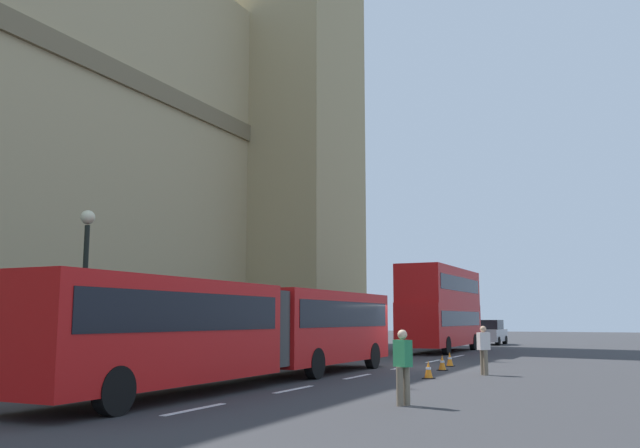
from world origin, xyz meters
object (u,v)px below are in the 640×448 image
object	(u,v)px
traffic_cone_middle	(442,363)
pedestrian_near_cones	(403,364)
articulated_bus	(252,325)
sedan_lead	(490,332)
pedestrian_by_kerb	(484,348)
traffic_cone_west	(428,370)
traffic_cone_east	(450,359)
double_decker_bus	(441,306)
street_lamp	(85,282)

from	to	relation	value
traffic_cone_middle	pedestrian_near_cones	distance (m)	10.77
articulated_bus	traffic_cone_middle	world-z (taller)	articulated_bus
sedan_lead	pedestrian_by_kerb	size ratio (longest dim) A/B	2.60
articulated_bus	traffic_cone_west	size ratio (longest dim) A/B	30.32
sedan_lead	traffic_cone_east	distance (m)	24.76
double_decker_bus	traffic_cone_west	distance (m)	18.40
sedan_lead	traffic_cone_east	size ratio (longest dim) A/B	7.59
double_decker_bus	traffic_cone_middle	distance (m)	14.80
double_decker_bus	traffic_cone_west	bearing A→B (deg)	-166.07
double_decker_bus	traffic_cone_east	bearing A→B (deg)	-163.24
street_lamp	traffic_cone_middle	bearing A→B (deg)	-40.18
pedestrian_by_kerb	street_lamp	bearing A→B (deg)	129.59
double_decker_bus	traffic_cone_west	size ratio (longest dim) A/B	17.29
pedestrian_near_cones	pedestrian_by_kerb	distance (m)	9.14
double_decker_bus	street_lamp	world-z (taller)	street_lamp
double_decker_bus	traffic_cone_middle	world-z (taller)	double_decker_bus
traffic_cone_middle	pedestrian_by_kerb	bearing A→B (deg)	-127.22
double_decker_bus	traffic_cone_east	distance (m)	12.54
traffic_cone_middle	articulated_bus	bearing A→B (deg)	152.79
articulated_bus	traffic_cone_east	xyz separation A→B (m)	(9.81, -3.55, -1.46)
traffic_cone_middle	street_lamp	world-z (taller)	street_lamp
pedestrian_by_kerb	sedan_lead	bearing A→B (deg)	10.96
traffic_cone_middle	pedestrian_by_kerb	world-z (taller)	pedestrian_by_kerb
traffic_cone_west	traffic_cone_middle	distance (m)	3.65
pedestrian_near_cones	articulated_bus	bearing A→B (deg)	62.44
double_decker_bus	sedan_lead	world-z (taller)	double_decker_bus
traffic_cone_west	traffic_cone_east	distance (m)	5.98
sedan_lead	pedestrian_by_kerb	world-z (taller)	sedan_lead
traffic_cone_middle	traffic_cone_west	bearing A→B (deg)	-171.72
pedestrian_near_cones	double_decker_bus	bearing A→B (deg)	13.36
double_decker_bus	traffic_cone_middle	xyz separation A→B (m)	(-14.08, -3.86, -2.43)
articulated_bus	street_lamp	bearing A→B (deg)	118.01
sedan_lead	traffic_cone_west	world-z (taller)	sedan_lead
street_lamp	sedan_lead	bearing A→B (deg)	-7.41
street_lamp	pedestrian_by_kerb	xyz separation A→B (m)	(8.48, -10.25, -2.14)
traffic_cone_east	double_decker_bus	bearing A→B (deg)	16.76
traffic_cone_east	pedestrian_by_kerb	size ratio (longest dim) A/B	0.34
traffic_cone_west	pedestrian_by_kerb	bearing A→B (deg)	-31.81
traffic_cone_east	pedestrian_near_cones	xyz separation A→B (m)	(-12.87, -2.31, 0.63)
pedestrian_near_cones	sedan_lead	bearing A→B (deg)	8.49
double_decker_bus	street_lamp	distance (m)	24.41
double_decker_bus	traffic_cone_middle	bearing A→B (deg)	-164.66
traffic_cone_east	street_lamp	world-z (taller)	street_lamp
traffic_cone_west	pedestrian_by_kerb	size ratio (longest dim) A/B	0.34
traffic_cone_middle	double_decker_bus	bearing A→B (deg)	15.34
double_decker_bus	street_lamp	bearing A→B (deg)	169.37
articulated_bus	pedestrian_near_cones	distance (m)	6.66
traffic_cone_west	double_decker_bus	bearing A→B (deg)	13.93
traffic_cone_east	pedestrian_near_cones	distance (m)	13.09
sedan_lead	pedestrian_near_cones	bearing A→B (deg)	-171.51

